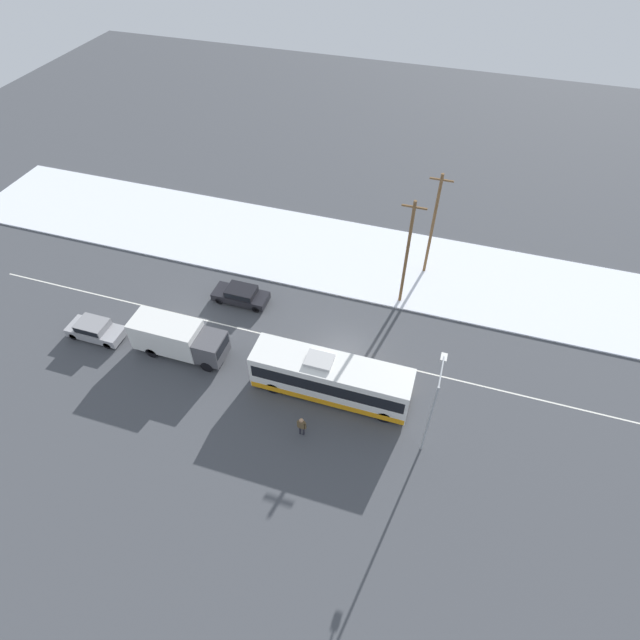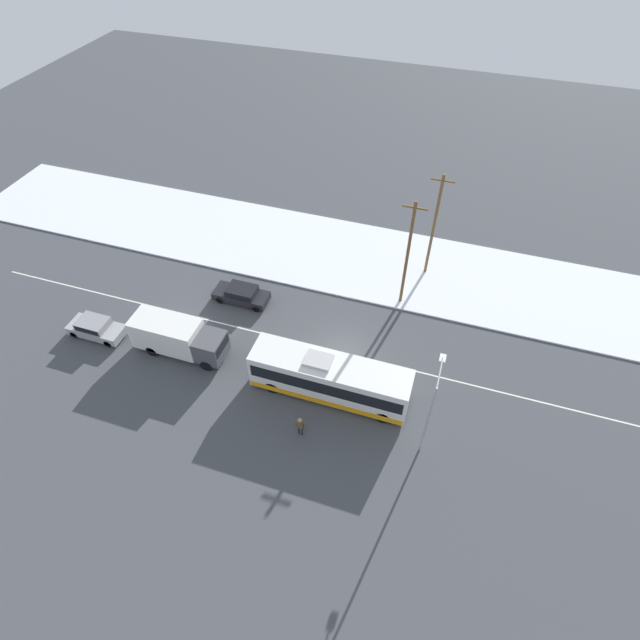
% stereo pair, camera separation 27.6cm
% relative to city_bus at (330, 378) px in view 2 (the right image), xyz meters
% --- Properties ---
extents(ground_plane, '(120.00, 120.00, 0.00)m').
position_rel_city_bus_xyz_m(ground_plane, '(-0.14, 3.68, -1.63)').
color(ground_plane, '#424449').
extents(snow_lot, '(80.00, 10.32, 0.12)m').
position_rel_city_bus_xyz_m(snow_lot, '(-0.14, 14.66, -1.57)').
color(snow_lot, silver).
rests_on(snow_lot, ground_plane).
extents(lane_marking_center, '(60.00, 0.12, 0.00)m').
position_rel_city_bus_xyz_m(lane_marking_center, '(-0.14, 3.68, -1.62)').
color(lane_marking_center, silver).
rests_on(lane_marking_center, ground_plane).
extents(city_bus, '(10.78, 2.57, 3.33)m').
position_rel_city_bus_xyz_m(city_bus, '(0.00, 0.00, 0.00)').
color(city_bus, white).
rests_on(city_bus, ground_plane).
extents(box_truck, '(6.91, 2.30, 2.84)m').
position_rel_city_bus_xyz_m(box_truck, '(-11.64, 0.23, -0.04)').
color(box_truck, silver).
rests_on(box_truck, ground_plane).
extents(sedan_car, '(4.49, 1.80, 1.38)m').
position_rel_city_bus_xyz_m(sedan_car, '(-9.51, 6.56, -0.86)').
color(sedan_car, black).
rests_on(sedan_car, ground_plane).
extents(parked_car_near_truck, '(4.29, 1.80, 1.48)m').
position_rel_city_bus_xyz_m(parked_car_near_truck, '(-18.49, -0.30, -0.82)').
color(parked_car_near_truck, '#9E9EA3').
rests_on(parked_car_near_truck, ground_plane).
extents(pedestrian_at_stop, '(0.62, 0.28, 1.73)m').
position_rel_city_bus_xyz_m(pedestrian_at_stop, '(-0.82, -3.69, -0.57)').
color(pedestrian_at_stop, '#23232D').
rests_on(pedestrian_at_stop, ground_plane).
extents(streetlamp, '(0.36, 2.72, 6.54)m').
position_rel_city_bus_xyz_m(streetlamp, '(6.71, -1.86, 2.59)').
color(streetlamp, '#9EA3A8').
rests_on(streetlamp, ground_plane).
extents(utility_pole_roadside, '(1.80, 0.24, 9.50)m').
position_rel_city_bus_xyz_m(utility_pole_roadside, '(2.81, 10.45, 3.31)').
color(utility_pole_roadside, brown).
rests_on(utility_pole_roadside, ground_plane).
extents(utility_pole_snowlot, '(1.80, 0.24, 9.43)m').
position_rel_city_bus_xyz_m(utility_pole_snowlot, '(4.11, 14.74, 3.28)').
color(utility_pole_snowlot, brown).
rests_on(utility_pole_snowlot, ground_plane).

